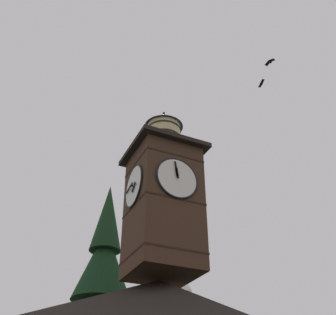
# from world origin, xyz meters

# --- Properties ---
(clock_tower) EXTENTS (3.93, 3.93, 9.92)m
(clock_tower) POSITION_xyz_m (1.28, -1.64, 11.56)
(clock_tower) COLOR #422B1E
(clock_tower) RESTS_ON building_main
(moon) EXTENTS (2.17, 2.17, 2.17)m
(moon) POSITION_xyz_m (-13.29, -28.06, 14.80)
(moon) COLOR silver
(flying_bird_high) EXTENTS (0.35, 0.68, 0.16)m
(flying_bird_high) POSITION_xyz_m (-3.73, 2.62, 19.68)
(flying_bird_high) COLOR black
(flying_bird_low) EXTENTS (0.32, 0.70, 0.11)m
(flying_bird_low) POSITION_xyz_m (-3.48, 1.85, 18.47)
(flying_bird_low) COLOR black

